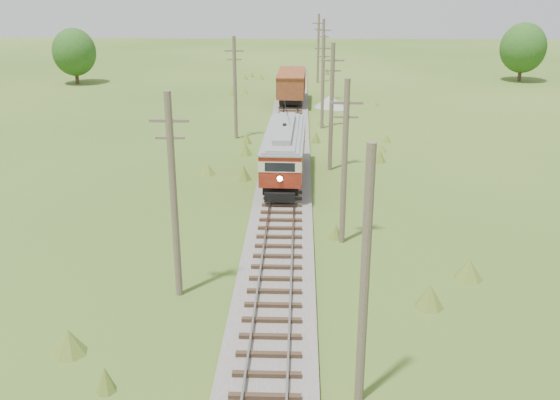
{
  "coord_description": "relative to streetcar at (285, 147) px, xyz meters",
  "views": [
    {
      "loc": [
        1.07,
        -12.31,
        13.28
      ],
      "look_at": [
        0.0,
        19.11,
        1.91
      ],
      "focal_mm": 40.0,
      "sensor_mm": 36.0,
      "label": 1
    }
  ],
  "objects": [
    {
      "name": "utility_pole_r_5",
      "position": [
        3.4,
        28.95,
        2.15
      ],
      "size": [
        1.6,
        0.3,
        8.9
      ],
      "color": "brown",
      "rests_on": "ground"
    },
    {
      "name": "utility_pole_r_2",
      "position": [
        3.3,
        -10.05,
        2.0
      ],
      "size": [
        1.6,
        0.3,
        8.6
      ],
      "color": "brown",
      "rests_on": "ground"
    },
    {
      "name": "streetcar",
      "position": [
        0.0,
        0.0,
        0.0
      ],
      "size": [
        2.85,
        11.23,
        5.1
      ],
      "rotation": [
        0.0,
        0.0,
        -0.02
      ],
      "color": "black",
      "rests_on": "ground"
    },
    {
      "name": "gravel_pile",
      "position": [
        4.29,
        25.64,
        -1.83
      ],
      "size": [
        3.52,
        3.73,
        1.28
      ],
      "color": "gray",
      "rests_on": "ground"
    },
    {
      "name": "railbed_main",
      "position": [
        0.0,
        5.95,
        -2.24
      ],
      "size": [
        3.6,
        96.0,
        0.57
      ],
      "color": "#605B54",
      "rests_on": "ground"
    },
    {
      "name": "tree_mid_a",
      "position": [
        -28.0,
        39.95,
        1.59
      ],
      "size": [
        5.46,
        5.46,
        7.03
      ],
      "color": "#38281C",
      "rests_on": "ground"
    },
    {
      "name": "utility_pole_l_b",
      "position": [
        -4.5,
        11.95,
        2.0
      ],
      "size": [
        1.6,
        0.3,
        8.6
      ],
      "color": "brown",
      "rests_on": "ground"
    },
    {
      "name": "gondola",
      "position": [
        0.0,
        27.28,
        -0.27
      ],
      "size": [
        3.07,
        8.94,
        2.95
      ],
      "rotation": [
        0.0,
        0.0,
        -0.02
      ],
      "color": "black",
      "rests_on": "ground"
    },
    {
      "name": "utility_pole_r_6",
      "position": [
        3.2,
        41.95,
        2.05
      ],
      "size": [
        1.6,
        0.3,
        8.7
      ],
      "color": "brown",
      "rests_on": "ground"
    },
    {
      "name": "tree_mid_b",
      "position": [
        30.0,
        43.95,
        1.9
      ],
      "size": [
        5.88,
        5.88,
        7.57
      ],
      "color": "#38281C",
      "rests_on": "ground"
    },
    {
      "name": "utility_pole_r_3",
      "position": [
        3.2,
        2.95,
        2.2
      ],
      "size": [
        1.6,
        0.3,
        9.0
      ],
      "color": "brown",
      "rests_on": "ground"
    },
    {
      "name": "utility_pole_r_1",
      "position": [
        3.1,
        -23.05,
        1.97
      ],
      "size": [
        0.3,
        0.3,
        8.8
      ],
      "color": "brown",
      "rests_on": "ground"
    },
    {
      "name": "utility_pole_r_4",
      "position": [
        3.0,
        15.95,
        1.89
      ],
      "size": [
        1.6,
        0.3,
        8.4
      ],
      "color": "brown",
      "rests_on": "ground"
    },
    {
      "name": "utility_pole_l_a",
      "position": [
        -4.2,
        -16.05,
        2.2
      ],
      "size": [
        1.6,
        0.3,
        9.0
      ],
      "color": "brown",
      "rests_on": "ground"
    }
  ]
}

